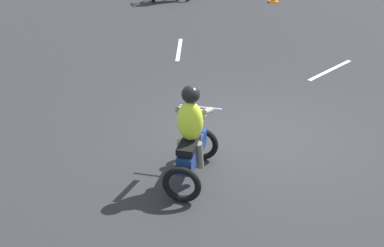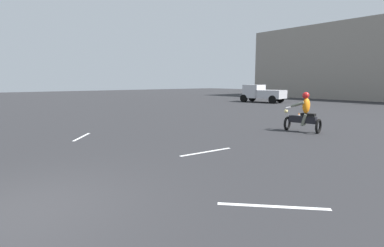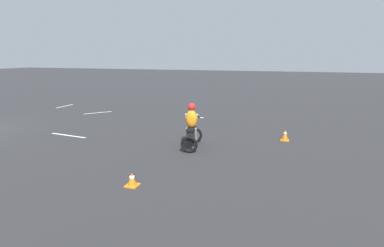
% 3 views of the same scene
% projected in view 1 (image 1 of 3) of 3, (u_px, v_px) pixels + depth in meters
% --- Properties ---
extents(ground_plane, '(120.00, 120.00, 0.00)m').
position_uv_depth(ground_plane, '(252.00, 138.00, 9.89)').
color(ground_plane, '#28282B').
extents(motorcycle_rider_foreground, '(1.00, 1.56, 1.66)m').
position_uv_depth(motorcycle_rider_foreground, '(191.00, 140.00, 8.27)').
color(motorcycle_rider_foreground, black).
rests_on(motorcycle_rider_foreground, ground).
extents(lane_stripe_ne, '(1.44, 1.35, 0.01)m').
position_uv_depth(lane_stripe_ne, '(330.00, 70.00, 13.03)').
color(lane_stripe_ne, silver).
rests_on(lane_stripe_ne, ground).
extents(lane_stripe_n, '(0.26, 1.86, 0.01)m').
position_uv_depth(lane_stripe_n, '(179.00, 49.00, 14.43)').
color(lane_stripe_n, silver).
rests_on(lane_stripe_n, ground).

